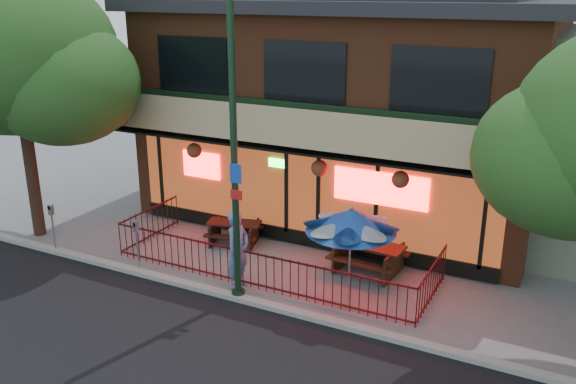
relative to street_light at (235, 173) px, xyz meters
name	(u,v)px	position (x,y,z in m)	size (l,w,h in m)	color
ground	(247,291)	(0.00, 0.40, -3.15)	(80.00, 80.00, 0.00)	gray
curb	(236,297)	(0.00, -0.10, -3.09)	(80.00, 0.25, 0.12)	#999993
restaurant_building	(356,85)	(0.00, 7.51, 0.98)	(12.96, 9.49, 8.05)	brown
patio_fence	(256,260)	(0.00, 0.91, -2.52)	(8.44, 2.62, 1.00)	#3F0D11
street_light	(235,173)	(0.00, 0.00, 0.00)	(0.43, 0.32, 7.00)	black
street_tree_left	(17,43)	(-7.46, 0.79, 2.52)	(5.60, 5.60, 8.05)	#38271C
picnic_table_left	(234,229)	(-1.84, 2.80, -2.72)	(1.80, 1.56, 0.66)	black
picnic_table_right	(369,253)	(2.29, 2.80, -2.63)	(1.93, 1.53, 0.79)	#392314
patio_umbrella	(351,220)	(2.42, 1.10, -1.09)	(2.11, 2.11, 2.41)	gray
pedestrian	(238,250)	(-0.30, 0.50, -2.15)	(0.73, 0.48, 2.00)	#5777AE
parking_meter_near	(137,238)	(-3.05, 0.00, -2.17)	(0.15, 0.13, 1.45)	#96999E
parking_meter_far	(52,220)	(-5.99, -0.08, -2.17)	(0.14, 0.13, 1.44)	#A0A4A9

